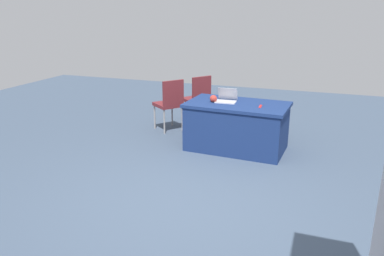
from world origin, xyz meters
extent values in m
plane|color=#3D4C60|center=(0.00, 0.00, 0.00)|extent=(14.40, 14.40, 0.00)
cube|color=navy|center=(-0.14, -2.14, 0.74)|extent=(1.63, 1.00, 0.05)
cube|color=navy|center=(-0.14, -2.14, 0.36)|extent=(1.57, 0.96, 0.71)
cylinder|color=#9E9993|center=(1.57, -2.66, 0.23)|extent=(0.03, 0.03, 0.46)
cylinder|color=#9E9993|center=(1.34, -2.96, 0.23)|extent=(0.03, 0.03, 0.46)
cylinder|color=#9E9993|center=(1.27, -2.43, 0.23)|extent=(0.03, 0.03, 0.46)
cylinder|color=#9E9993|center=(1.04, -2.73, 0.23)|extent=(0.03, 0.03, 0.46)
cube|color=maroon|center=(1.30, -2.69, 0.49)|extent=(0.62, 0.62, 0.06)
cube|color=maroon|center=(1.14, -2.57, 0.75)|extent=(0.29, 0.36, 0.45)
cylinder|color=#9E9993|center=(1.22, -3.19, 0.23)|extent=(0.03, 0.03, 0.46)
cylinder|color=#9E9993|center=(0.99, -3.50, 0.23)|extent=(0.03, 0.03, 0.46)
cylinder|color=#9E9993|center=(0.91, -2.97, 0.23)|extent=(0.03, 0.03, 0.46)
cylinder|color=#9E9993|center=(0.69, -3.28, 0.23)|extent=(0.03, 0.03, 0.46)
cube|color=maroon|center=(0.95, -3.23, 0.49)|extent=(0.61, 0.61, 0.06)
cube|color=maroon|center=(0.79, -3.12, 0.75)|extent=(0.28, 0.36, 0.45)
cube|color=silver|center=(0.06, -2.14, 0.77)|extent=(0.33, 0.24, 0.02)
cube|color=#B7B7BC|center=(0.06, -2.28, 0.87)|extent=(0.32, 0.09, 0.19)
sphere|color=#B2382D|center=(0.24, -2.08, 0.82)|extent=(0.11, 0.11, 0.11)
cube|color=red|center=(-0.51, -2.05, 0.77)|extent=(0.05, 0.18, 0.01)
camera|label=1|loc=(-1.46, 3.61, 2.19)|focal=35.66mm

